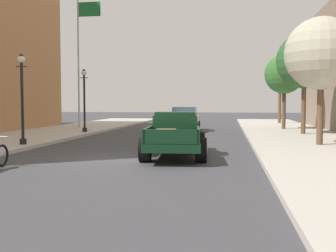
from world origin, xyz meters
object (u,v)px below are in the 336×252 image
Objects in this scene: flagpole at (81,49)px; street_tree_third at (284,74)px; street_tree_farthest at (280,79)px; hotrod_truck_dark_green at (175,135)px; car_background_white at (185,120)px; street_tree_second at (304,61)px; street_lamp_near at (22,92)px; street_tree_nearest at (321,54)px; street_lamp_far at (84,95)px.

street_tree_third is (14.09, 0.83, -1.91)m from flagpole.
hotrod_truck_dark_green is at bearing -106.13° from street_tree_farthest.
flagpole is (-7.42, 0.15, 5.00)m from car_background_white.
flagpole is 1.59× the size of street_tree_second.
street_tree_farthest is at bearing 57.39° from street_lamp_near.
car_background_white is 0.47× the size of flagpole.
street_tree_third is at bearing 3.38° from flagpole.
street_lamp_far is at bearing 155.38° from street_tree_nearest.
hotrod_truck_dark_green is at bearing -12.92° from street_lamp_near.
flagpole is at bearing 123.09° from hotrod_truck_dark_green.
car_background_white is at bearing -128.71° from street_tree_farthest.
street_lamp_near is at bearing -172.01° from street_tree_nearest.
street_tree_nearest is 0.93× the size of street_tree_second.
car_background_white is at bearing -1.17° from flagpole.
street_tree_third is at bearing 90.35° from street_tree_nearest.
flagpole is 17.24m from street_tree_nearest.
street_tree_second reaches higher than hotrod_truck_dark_green.
street_tree_nearest is at bearing -92.08° from street_tree_farthest.
street_tree_nearest is 6.18m from street_tree_second.
car_background_white is 7.09m from street_lamp_far.
car_background_white is 0.86× the size of street_tree_third.
street_tree_third is (5.64, 13.80, 3.10)m from hotrod_truck_dark_green.
street_tree_nearest is (5.70, 3.29, 3.19)m from hotrod_truck_dark_green.
street_lamp_far is 0.42× the size of flagpole.
street_tree_nearest is (6.73, -9.53, 3.18)m from car_background_white.
street_tree_nearest is at bearing -94.08° from street_tree_second.
street_tree_third reaches higher than car_background_white.
street_lamp_far is at bearing -67.24° from flagpole.
street_lamp_near is at bearing -148.49° from street_tree_second.
flagpole reaches higher than street_lamp_near.
flagpole is at bearing 166.41° from street_tree_second.
street_tree_nearest is at bearing -34.37° from flagpole.
street_lamp_far reaches higher than car_background_white.
car_background_white is 12.30m from street_tree_farthest.
street_lamp_near is 12.66m from street_tree_nearest.
street_lamp_far is 5.46m from flagpole.
street_tree_third reaches higher than street_lamp_near.
hotrod_truck_dark_green is 1.31× the size of street_lamp_near.
street_tree_farthest is at bearing 87.92° from street_tree_nearest.
street_tree_second reaches higher than street_tree_third.
flagpole is at bearing 145.63° from street_tree_nearest.
street_tree_farthest is (6.38, 22.07, 3.31)m from hotrod_truck_dark_green.
street_tree_nearest is at bearing -89.65° from street_tree_third.
street_tree_farthest reaches higher than hotrod_truck_dark_green.
hotrod_truck_dark_green is 0.99× the size of street_tree_third.
street_lamp_near is (-5.72, -11.27, 1.62)m from car_background_white.
street_lamp_near is at bearing -116.89° from car_background_white.
flagpole is 1.81× the size of street_tree_third.
street_lamp_near is 15.23m from street_tree_second.
flagpole is 17.48m from street_tree_farthest.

